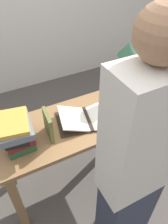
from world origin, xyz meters
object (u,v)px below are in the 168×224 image
book_stack_tall (16,132)px  book_standing_upright (48,125)px  coffee_mug (117,104)px  person_reader (132,179)px  reading_lamp (127,55)px  open_book (88,118)px

book_stack_tall → book_standing_upright: book_stack_tall is taller
coffee_mug → person_reader: size_ratio=0.06×
book_stack_tall → reading_lamp: (1.00, 0.18, 0.25)m
person_reader → book_stack_tall: bearing=-54.1°
book_stack_tall → book_standing_upright: bearing=-6.1°
book_stack_tall → coffee_mug: bearing=0.1°
person_reader → book_standing_upright: bearing=-68.0°
book_stack_tall → reading_lamp: bearing=10.1°
coffee_mug → open_book: bearing=-178.0°
reading_lamp → coffee_mug: (-0.18, -0.18, -0.31)m
reading_lamp → person_reader: (-0.53, -0.83, -0.24)m
book_stack_tall → book_standing_upright: 0.22m
book_stack_tall → person_reader: (0.47, -0.65, 0.01)m
open_book → book_stack_tall: book_stack_tall is taller
open_book → reading_lamp: (0.46, 0.19, 0.34)m
book_stack_tall → coffee_mug: 0.82m
book_stack_tall → person_reader: person_reader is taller
open_book → person_reader: 0.65m
person_reader → coffee_mug: bearing=-118.3°
reading_lamp → person_reader: size_ratio=0.26×
open_book → book_stack_tall: size_ratio=1.74×
open_book → reading_lamp: size_ratio=1.14×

